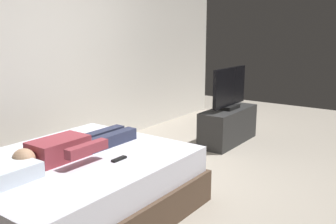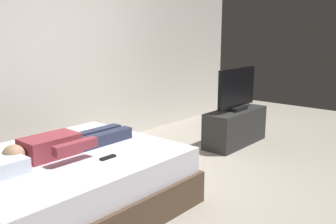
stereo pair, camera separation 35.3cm
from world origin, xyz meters
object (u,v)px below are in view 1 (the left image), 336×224
object	(u,v)px
person	(72,147)
remote	(119,159)
bed	(75,188)
tv_stand	(228,126)
pillow	(2,174)
tv	(229,89)

from	to	relation	value
person	remote	distance (m)	0.44
bed	tv_stand	size ratio (longest dim) A/B	1.76
pillow	person	world-z (taller)	person
tv_stand	bed	bearing A→B (deg)	178.38
tv_stand	tv	distance (m)	0.53
tv	pillow	bearing A→B (deg)	178.69
person	remote	xyz separation A→B (m)	(0.15, -0.40, -0.07)
bed	person	xyz separation A→B (m)	(0.03, 0.04, 0.36)
pillow	person	size ratio (longest dim) A/B	0.38
bed	pillow	size ratio (longest dim) A/B	4.04
tv_stand	tv	bearing A→B (deg)	0.00
remote	tv	xyz separation A→B (m)	(2.58, 0.28, 0.24)
tv_stand	tv	size ratio (longest dim) A/B	1.25
bed	tv	distance (m)	2.81
pillow	remote	bearing A→B (deg)	-23.49
bed	person	bearing A→B (deg)	56.91
bed	tv	size ratio (longest dim) A/B	2.20
remote	tv_stand	xyz separation A→B (m)	(2.58, 0.28, -0.30)
remote	bed	bearing A→B (deg)	116.53
pillow	tv	distance (m)	3.42
remote	tv_stand	bearing A→B (deg)	6.23
person	tv	xyz separation A→B (m)	(2.73, -0.12, 0.16)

